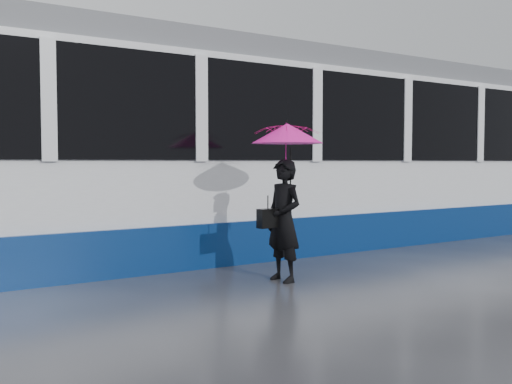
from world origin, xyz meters
TOP-DOWN VIEW (x-y plane):
  - ground at (0.00, 0.00)m, footprint 90.00×90.00m
  - rails at (0.00, 2.50)m, footprint 34.00×1.51m
  - tram at (-0.50, 2.50)m, footprint 26.00×2.56m
  - woman at (1.49, 0.01)m, footprint 0.42×0.59m
  - umbrella at (1.54, 0.01)m, footprint 0.98×0.98m
  - handbag at (1.27, 0.03)m, footprint 0.28×0.15m

SIDE VIEW (x-z plane):
  - ground at x=0.00m, z-range 0.00..0.00m
  - rails at x=0.00m, z-range 0.00..0.02m
  - woman at x=1.49m, z-range 0.00..1.51m
  - handbag at x=1.27m, z-range 0.58..1.00m
  - tram at x=-0.50m, z-range -0.04..3.31m
  - umbrella at x=1.54m, z-range 1.14..2.16m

